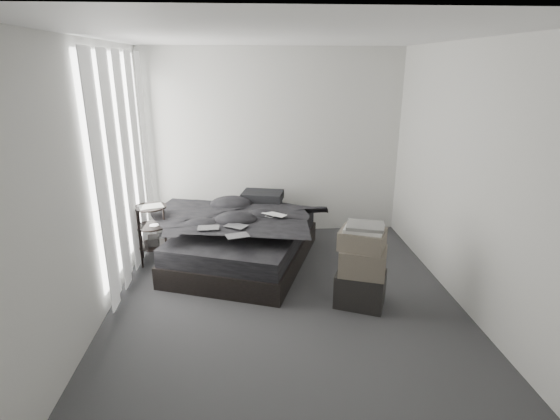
{
  "coord_description": "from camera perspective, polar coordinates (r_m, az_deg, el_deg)",
  "views": [
    {
      "loc": [
        -0.34,
        -4.02,
        2.37
      ],
      "look_at": [
        0.0,
        0.8,
        0.75
      ],
      "focal_mm": 28.0,
      "sensor_mm": 36.0,
      "label": 1
    }
  ],
  "objects": [
    {
      "name": "floor",
      "position": [
        4.68,
        0.71,
        -11.91
      ],
      "size": [
        3.6,
        4.2,
        0.01
      ],
      "primitive_type": "cube",
      "color": "#353538",
      "rests_on": "ground"
    },
    {
      "name": "ceiling",
      "position": [
        4.04,
        0.86,
        21.8
      ],
      "size": [
        3.6,
        4.2,
        0.01
      ],
      "primitive_type": "cube",
      "color": "white",
      "rests_on": "ground"
    },
    {
      "name": "wall_back",
      "position": [
        6.22,
        -0.86,
        8.64
      ],
      "size": [
        3.6,
        0.01,
        2.6
      ],
      "primitive_type": "cube",
      "color": "silver",
      "rests_on": "ground"
    },
    {
      "name": "wall_front",
      "position": [
        2.22,
        5.38,
        -10.36
      ],
      "size": [
        3.6,
        0.01,
        2.6
      ],
      "primitive_type": "cube",
      "color": "silver",
      "rests_on": "ground"
    },
    {
      "name": "wall_left",
      "position": [
        4.41,
        -23.28,
        2.95
      ],
      "size": [
        0.01,
        4.2,
        2.6
      ],
      "primitive_type": "cube",
      "color": "silver",
      "rests_on": "ground"
    },
    {
      "name": "wall_right",
      "position": [
        4.68,
        23.39,
        3.77
      ],
      "size": [
        0.01,
        4.2,
        2.6
      ],
      "primitive_type": "cube",
      "color": "silver",
      "rests_on": "ground"
    },
    {
      "name": "window_left",
      "position": [
        5.22,
        -20.07,
        6.16
      ],
      "size": [
        0.02,
        2.0,
        2.3
      ],
      "primitive_type": "cube",
      "color": "white",
      "rests_on": "wall_left"
    },
    {
      "name": "curtain_left",
      "position": [
        5.22,
        -19.46,
        5.44
      ],
      "size": [
        0.06,
        2.12,
        2.48
      ],
      "primitive_type": "cube",
      "color": "white",
      "rests_on": "wall_left"
    },
    {
      "name": "bed",
      "position": [
        5.51,
        -4.67,
        -5.49
      ],
      "size": [
        2.0,
        2.28,
        0.26
      ],
      "primitive_type": "cube",
      "rotation": [
        0.0,
        0.0,
        -0.34
      ],
      "color": "black",
      "rests_on": "floor"
    },
    {
      "name": "mattress",
      "position": [
        5.42,
        -4.74,
        -3.25
      ],
      "size": [
        1.93,
        2.21,
        0.2
      ],
      "primitive_type": "cube",
      "rotation": [
        0.0,
        0.0,
        -0.34
      ],
      "color": "black",
      "rests_on": "bed"
    },
    {
      "name": "duvet",
      "position": [
        5.31,
        -4.97,
        -1.29
      ],
      "size": [
        1.87,
        2.01,
        0.22
      ],
      "primitive_type": "imported",
      "rotation": [
        0.0,
        0.0,
        -0.34
      ],
      "color": "black",
      "rests_on": "mattress"
    },
    {
      "name": "pillow_lower",
      "position": [
        6.04,
        -2.81,
        0.78
      ],
      "size": [
        0.67,
        0.56,
        0.13
      ],
      "primitive_type": "cube",
      "rotation": [
        0.0,
        0.0,
        -0.34
      ],
      "color": "black",
      "rests_on": "mattress"
    },
    {
      "name": "pillow_upper",
      "position": [
        5.97,
        -2.3,
        1.82
      ],
      "size": [
        0.61,
        0.49,
        0.12
      ],
      "primitive_type": "cube",
      "rotation": [
        0.0,
        0.0,
        -0.23
      ],
      "color": "black",
      "rests_on": "pillow_lower"
    },
    {
      "name": "laptop",
      "position": [
        5.24,
        -1.04,
        -0.04
      ],
      "size": [
        0.36,
        0.34,
        0.02
      ],
      "primitive_type": "imported",
      "rotation": [
        0.0,
        0.0,
        -0.65
      ],
      "color": "silver",
      "rests_on": "duvet"
    },
    {
      "name": "comic_a",
      "position": [
        4.95,
        -9.37,
        -1.55
      ],
      "size": [
        0.25,
        0.17,
        0.01
      ],
      "primitive_type": "cube",
      "rotation": [
        0.0,
        0.0,
        0.05
      ],
      "color": "black",
      "rests_on": "duvet"
    },
    {
      "name": "comic_b",
      "position": [
        4.97,
        -5.78,
        -1.26
      ],
      "size": [
        0.29,
        0.26,
        0.01
      ],
      "primitive_type": "cube",
      "rotation": [
        0.0,
        0.0,
        -0.55
      ],
      "color": "black",
      "rests_on": "duvet"
    },
    {
      "name": "comic_c",
      "position": [
        4.68,
        -5.61,
        -2.44
      ],
      "size": [
        0.27,
        0.22,
        0.01
      ],
      "primitive_type": "cube",
      "rotation": [
        0.0,
        0.0,
        0.27
      ],
      "color": "black",
      "rests_on": "duvet"
    },
    {
      "name": "side_stand",
      "position": [
        5.64,
        -16.28,
        -3.11
      ],
      "size": [
        0.46,
        0.46,
        0.72
      ],
      "primitive_type": "cylinder",
      "rotation": [
        0.0,
        0.0,
        0.2
      ],
      "color": "black",
      "rests_on": "floor"
    },
    {
      "name": "papers",
      "position": [
        5.51,
        -16.51,
        0.42
      ],
      "size": [
        0.33,
        0.29,
        0.01
      ],
      "primitive_type": "cube",
      "rotation": [
        0.0,
        0.0,
        0.38
      ],
      "color": "white",
      "rests_on": "side_stand"
    },
    {
      "name": "floor_books",
      "position": [
        5.31,
        -12.27,
        -7.54
      ],
      "size": [
        0.15,
        0.22,
        0.15
      ],
      "primitive_type": "cube",
      "rotation": [
        0.0,
        0.0,
        0.03
      ],
      "color": "black",
      "rests_on": "floor"
    },
    {
      "name": "box_lower",
      "position": [
        4.63,
        10.43,
        -10.05
      ],
      "size": [
        0.59,
        0.54,
        0.36
      ],
      "primitive_type": "cube",
      "rotation": [
        0.0,
        0.0,
        -0.4
      ],
      "color": "black",
      "rests_on": "floor"
    },
    {
      "name": "box_mid",
      "position": [
        4.48,
        10.78,
        -6.59
      ],
      "size": [
        0.54,
        0.49,
        0.27
      ],
      "primitive_type": "cube",
      "rotation": [
        0.0,
        0.0,
        -0.33
      ],
      "color": "#61594C",
      "rests_on": "box_lower"
    },
    {
      "name": "box_upper",
      "position": [
        4.4,
        10.71,
        -3.77
      ],
      "size": [
        0.54,
        0.5,
        0.19
      ],
      "primitive_type": "cube",
      "rotation": [
        0.0,
        0.0,
        -0.46
      ],
      "color": "#61594C",
      "rests_on": "box_mid"
    },
    {
      "name": "art_book_white",
      "position": [
        4.36,
        10.93,
        -2.41
      ],
      "size": [
        0.45,
        0.42,
        0.04
      ],
      "primitive_type": "cube",
      "rotation": [
        0.0,
        0.0,
        -0.4
      ],
      "color": "silver",
      "rests_on": "box_upper"
    },
    {
      "name": "art_book_snake",
      "position": [
        4.33,
        11.08,
        -2.04
      ],
      "size": [
        0.43,
        0.38,
        0.03
      ],
      "primitive_type": "cube",
      "rotation": [
        0.0,
        0.0,
        -0.3
      ],
      "color": "silver",
      "rests_on": "art_book_white"
    }
  ]
}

